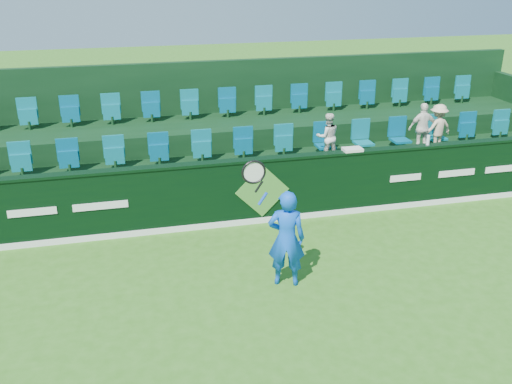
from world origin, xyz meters
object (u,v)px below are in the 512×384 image
object	(u,v)px
spectator_middle	(423,128)
tennis_player	(286,238)
spectator_left	(328,137)
towel	(352,149)
spectator_right	(438,128)
drinks_bottle	(428,140)

from	to	relation	value
spectator_middle	tennis_player	bearing A→B (deg)	43.72
spectator_left	towel	size ratio (longest dim) A/B	2.71
towel	spectator_middle	bearing A→B (deg)	27.14
spectator_left	spectator_middle	distance (m)	2.30
towel	spectator_right	bearing A→B (deg)	23.58
spectator_left	drinks_bottle	bearing A→B (deg)	151.18
spectator_right	towel	size ratio (longest dim) A/B	2.82
drinks_bottle	towel	bearing A→B (deg)	180.00
spectator_middle	spectator_right	xyz separation A→B (m)	(0.38, 0.00, -0.02)
spectator_left	spectator_middle	size ratio (longest dim) A/B	0.92
spectator_middle	drinks_bottle	bearing A→B (deg)	69.84
tennis_player	spectator_middle	distance (m)	5.60
towel	drinks_bottle	distance (m)	1.68
spectator_right	drinks_bottle	bearing A→B (deg)	41.95
tennis_player	drinks_bottle	distance (m)	4.54
spectator_middle	drinks_bottle	size ratio (longest dim) A/B	5.48
spectator_middle	drinks_bottle	distance (m)	1.23
spectator_left	spectator_middle	bearing A→B (deg)	-176.82
spectator_right	towel	xyz separation A→B (m)	(-2.57, -1.12, 0.03)
tennis_player	spectator_middle	world-z (taller)	tennis_player
tennis_player	spectator_right	world-z (taller)	tennis_player
spectator_left	towel	xyz separation A→B (m)	(0.11, -1.12, 0.05)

